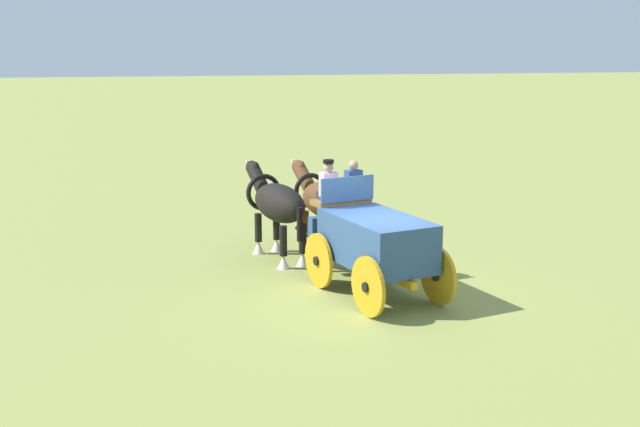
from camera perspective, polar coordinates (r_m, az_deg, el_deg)
ground_plane at (r=17.25m, az=3.97°, el=-5.79°), size 220.00×220.00×0.00m
show_wagon at (r=17.07m, az=3.73°, el=-1.86°), size 5.66×2.53×2.72m
draft_horse_near at (r=19.79m, az=-3.05°, el=0.67°), size 3.17×1.45×2.24m
draft_horse_off at (r=20.35m, az=0.30°, el=0.85°), size 3.09×1.41×2.18m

